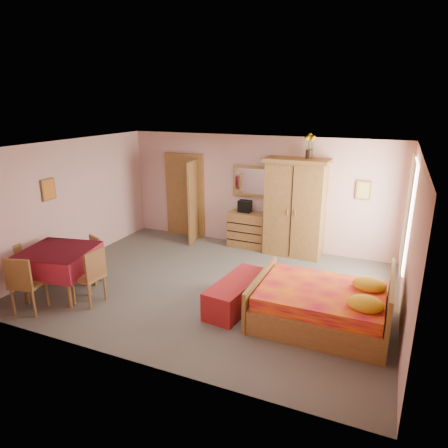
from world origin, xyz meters
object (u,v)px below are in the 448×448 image
at_px(sunflower_vase, 310,146).
at_px(chair_west, 31,265).
at_px(bed, 321,295).
at_px(chair_north, 88,260).
at_px(wall_mirror, 252,181).
at_px(chair_east, 88,276).
at_px(bench, 237,293).
at_px(stereo, 245,206).
at_px(chest_of_drawers, 248,230).
at_px(dining_table, 60,272).
at_px(floor_lamp, 265,205).
at_px(chair_south, 28,283).
at_px(wardrobe, 295,208).

xyz_separation_m(sunflower_vase, chair_west, (-4.30, -3.62, -2.01)).
xyz_separation_m(bed, chair_north, (-4.38, -0.21, -0.04)).
height_order(wall_mirror, chair_east, wall_mirror).
bearing_deg(chair_east, bench, -66.29).
distance_m(stereo, sunflower_vase, 2.04).
bearing_deg(sunflower_vase, wall_mirror, 172.52).
xyz_separation_m(bench, chair_west, (-3.79, -0.79, 0.19)).
distance_m(wall_mirror, bench, 3.38).
bearing_deg(bench, chest_of_drawers, 106.46).
bearing_deg(sunflower_vase, stereo, 179.79).
xyz_separation_m(dining_table, chair_north, (0.08, 0.63, 0.01)).
relative_size(bench, chair_east, 1.45).
height_order(chest_of_drawers, wall_mirror, wall_mirror).
distance_m(chest_of_drawers, dining_table, 4.25).
distance_m(chest_of_drawers, bench, 2.92).
height_order(sunflower_vase, chair_north, sunflower_vase).
distance_m(floor_lamp, chair_north, 4.04).
height_order(chair_south, chair_west, chair_south).
bearing_deg(wardrobe, stereo, 178.22).
bearing_deg(bench, stereo, 107.99).
relative_size(chair_north, chair_east, 0.87).
relative_size(sunflower_vase, bed, 0.26).
xyz_separation_m(floor_lamp, chair_north, (-2.55, -3.08, -0.62)).
xyz_separation_m(stereo, chair_north, (-2.08, -3.02, -0.55)).
distance_m(chest_of_drawers, wardrobe, 1.29).
xyz_separation_m(wardrobe, bed, (1.10, -2.74, -0.61)).
relative_size(stereo, chair_east, 0.30).
height_order(bench, chair_west, chair_west).
relative_size(floor_lamp, chair_west, 2.46).
relative_size(chest_of_drawers, bed, 0.43).
xyz_separation_m(wall_mirror, chair_south, (-2.27, -4.48, -1.05)).
relative_size(floor_lamp, bench, 1.47).
height_order(chest_of_drawers, chair_north, chair_north).
bearing_deg(floor_lamp, chair_north, -129.59).
distance_m(wardrobe, chair_east, 4.55).
xyz_separation_m(sunflower_vase, chair_south, (-3.60, -4.30, -1.94)).
bearing_deg(bench, floor_lamp, 98.84).
distance_m(sunflower_vase, chair_west, 5.97).
distance_m(bed, chair_north, 4.39).
height_order(wall_mirror, stereo, wall_mirror).
height_order(wardrobe, chair_east, wardrobe).
bearing_deg(chair_south, chest_of_drawers, 47.51).
distance_m(stereo, chair_east, 4.01).
distance_m(wardrobe, bench, 2.91).
relative_size(bed, dining_table, 1.77).
xyz_separation_m(stereo, wardrobe, (1.20, -0.07, 0.11)).
bearing_deg(bench, wall_mirror, 105.37).
distance_m(sunflower_vase, chair_north, 5.04).
xyz_separation_m(chest_of_drawers, dining_table, (-2.25, -3.61, 0.00)).
relative_size(chest_of_drawers, chair_north, 1.03).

